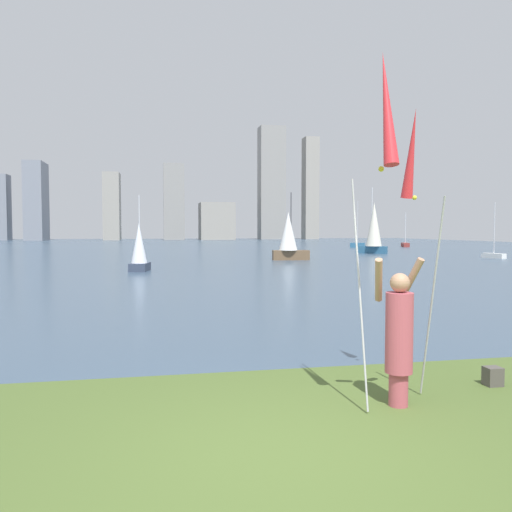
% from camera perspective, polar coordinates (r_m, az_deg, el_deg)
% --- Properties ---
extents(ground, '(120.00, 138.00, 0.12)m').
position_cam_1_polar(ground, '(55.53, -9.72, 0.65)').
color(ground, '#475B28').
extents(person, '(0.66, 0.49, 1.80)m').
position_cam_1_polar(person, '(6.41, 15.75, -8.35)').
color(person, '#B24C59').
rests_on(person, ground).
extents(kite_flag_left, '(0.16, 1.17, 4.01)m').
position_cam_1_polar(kite_flag_left, '(5.69, 14.34, 14.80)').
color(kite_flag_left, '#B2B2B7').
rests_on(kite_flag_left, ground).
extents(kite_flag_right, '(0.16, 1.03, 3.70)m').
position_cam_1_polar(kite_flag_right, '(7.13, 17.13, 10.19)').
color(kite_flag_right, '#B2B2B7').
rests_on(kite_flag_right, ground).
extents(bag, '(0.22, 0.19, 0.25)m').
position_cam_1_polar(bag, '(7.83, 25.06, -12.14)').
color(bag, '#4C4742').
rests_on(bag, ground).
extents(sailboat_2, '(1.11, 1.75, 3.93)m').
position_cam_1_polar(sailboat_2, '(26.87, -12.98, 0.66)').
color(sailboat_2, '#333D51').
rests_on(sailboat_2, ground).
extents(sailboat_3, '(1.95, 1.41, 5.64)m').
position_cam_1_polar(sailboat_3, '(63.11, 11.31, 1.27)').
color(sailboat_3, '#2D6084').
rests_on(sailboat_3, ground).
extents(sailboat_5, '(1.73, 3.16, 4.34)m').
position_cam_1_polar(sailboat_5, '(66.92, 16.41, 1.28)').
color(sailboat_5, maroon).
rests_on(sailboat_5, ground).
extents(sailboat_6, '(0.97, 1.87, 4.21)m').
position_cam_1_polar(sailboat_6, '(42.08, 25.14, 0.14)').
color(sailboat_6, white).
rests_on(sailboat_6, ground).
extents(sailboat_7, '(2.63, 1.38, 4.76)m').
position_cam_1_polar(sailboat_7, '(35.86, 3.71, 2.24)').
color(sailboat_7, brown).
rests_on(sailboat_7, ground).
extents(sailboat_8, '(2.39, 2.31, 5.97)m').
position_cam_1_polar(sailboat_8, '(47.03, 13.09, 3.20)').
color(sailboat_8, '#2D6084').
rests_on(sailboat_8, ground).
extents(skyline_tower_0, '(3.36, 3.82, 13.48)m').
position_cam_1_polar(skyline_tower_0, '(117.22, -26.78, 4.89)').
color(skyline_tower_0, gray).
rests_on(skyline_tower_0, ground).
extents(skyline_tower_1, '(3.58, 7.30, 15.84)m').
position_cam_1_polar(skyline_tower_1, '(112.92, -23.45, 5.65)').
color(skyline_tower_1, gray).
rests_on(skyline_tower_1, ground).
extents(skyline_tower_2, '(3.30, 5.51, 13.92)m').
position_cam_1_polar(skyline_tower_2, '(109.95, -15.88, 5.36)').
color(skyline_tower_2, gray).
rests_on(skyline_tower_2, ground).
extents(skyline_tower_3, '(4.37, 3.88, 16.22)m').
position_cam_1_polar(skyline_tower_3, '(110.66, -9.22, 6.01)').
color(skyline_tower_3, gray).
rests_on(skyline_tower_3, ground).
extents(skyline_tower_4, '(7.36, 7.88, 8.02)m').
position_cam_1_polar(skyline_tower_4, '(111.70, -4.46, 3.91)').
color(skyline_tower_4, gray).
rests_on(skyline_tower_4, ground).
extents(skyline_tower_5, '(5.67, 4.51, 25.23)m').
position_cam_1_polar(skyline_tower_5, '(115.74, 1.76, 8.15)').
color(skyline_tower_5, gray).
rests_on(skyline_tower_5, ground).
extents(skyline_tower_6, '(3.20, 3.68, 23.24)m').
position_cam_1_polar(skyline_tower_6, '(118.35, 6.12, 7.53)').
color(skyline_tower_6, gray).
rests_on(skyline_tower_6, ground).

